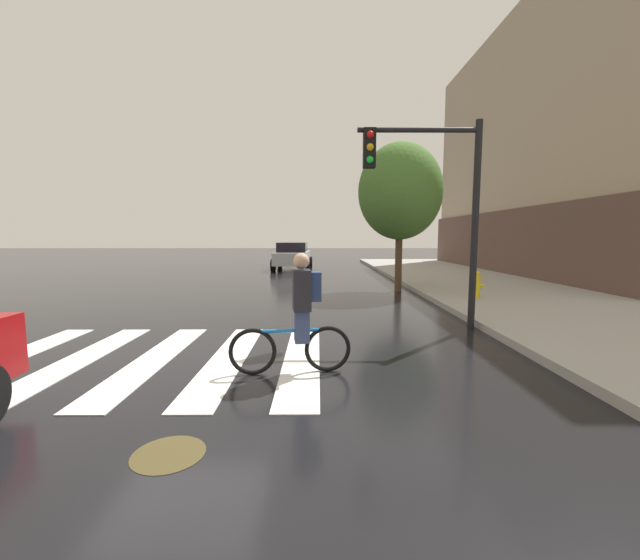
# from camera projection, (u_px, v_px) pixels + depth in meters

# --- Properties ---
(ground_plane) EXTENTS (120.00, 120.00, 0.00)m
(ground_plane) POSITION_uv_depth(u_px,v_px,m) (180.00, 359.00, 6.13)
(ground_plane) COLOR black
(crosswalk_stripes) EXTENTS (5.18, 3.88, 0.01)m
(crosswalk_stripes) POSITION_uv_depth(u_px,v_px,m) (154.00, 359.00, 6.13)
(crosswalk_stripes) COLOR silver
(crosswalk_stripes) RESTS_ON ground
(manhole_cover) EXTENTS (0.64, 0.64, 0.01)m
(manhole_cover) POSITION_uv_depth(u_px,v_px,m) (169.00, 454.00, 3.46)
(manhole_cover) COLOR #473D1E
(manhole_cover) RESTS_ON ground
(sedan_mid) EXTENTS (2.25, 4.63, 1.58)m
(sedan_mid) POSITION_uv_depth(u_px,v_px,m) (293.00, 255.00, 22.97)
(sedan_mid) COLOR #B7B7BC
(sedan_mid) RESTS_ON ground
(cyclist) EXTENTS (1.70, 0.39, 1.69)m
(cyclist) POSITION_uv_depth(u_px,v_px,m) (299.00, 314.00, 5.44)
(cyclist) COLOR black
(cyclist) RESTS_ON ground
(traffic_light_near) EXTENTS (2.47, 0.28, 4.20)m
(traffic_light_near) POSITION_uv_depth(u_px,v_px,m) (435.00, 189.00, 7.83)
(traffic_light_near) COLOR black
(traffic_light_near) RESTS_ON ground
(fire_hydrant) EXTENTS (0.33, 0.22, 0.78)m
(fire_hydrant) POSITION_uv_depth(u_px,v_px,m) (476.00, 285.00, 11.31)
(fire_hydrant) COLOR gold
(fire_hydrant) RESTS_ON sidewalk
(street_tree_near) EXTENTS (2.88, 2.88, 5.11)m
(street_tree_near) POSITION_uv_depth(u_px,v_px,m) (400.00, 192.00, 13.47)
(street_tree_near) COLOR #4C3823
(street_tree_near) RESTS_ON ground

